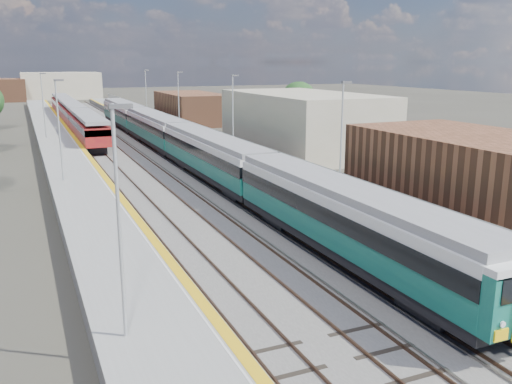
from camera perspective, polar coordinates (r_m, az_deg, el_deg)
ground at (r=60.53m, az=-11.00°, el=4.05°), size 320.00×320.00×0.00m
ballast_bed at (r=62.53m, az=-13.52°, el=4.25°), size 10.50×155.00×0.06m
tracks at (r=64.25m, az=-13.27°, el=4.57°), size 8.96×160.00×0.17m
platform_right at (r=64.13m, az=-6.89°, el=5.21°), size 4.70×155.00×8.52m
platform_left at (r=61.68m, az=-19.78°, el=4.16°), size 4.30×155.00×8.52m
green_train at (r=54.43m, az=-8.09°, el=5.55°), size 2.94×81.80×3.24m
red_train at (r=86.96m, az=-18.72°, el=7.82°), size 2.85×57.84×3.60m
tree_d at (r=77.10m, az=4.50°, el=9.58°), size 5.23×5.23×7.09m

